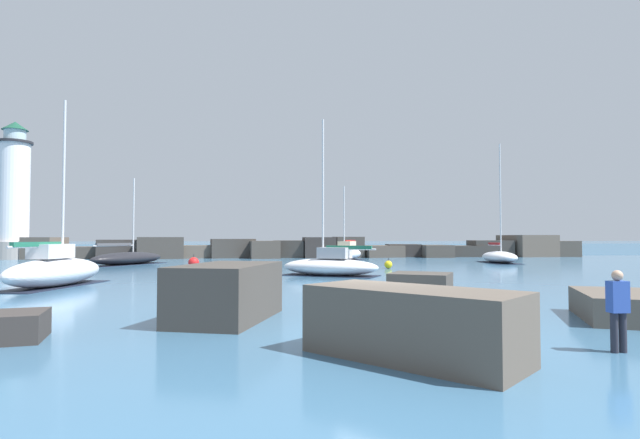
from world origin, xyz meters
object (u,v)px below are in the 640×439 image
(sailboat_moored_1, at_px, (346,253))
(sailboat_moored_4, at_px, (55,270))
(mooring_buoy_far_side, at_px, (194,263))
(sailboat_moored_3, at_px, (499,257))
(lighthouse, at_px, (14,199))
(person_on_rocks, at_px, (618,307))
(sailboat_moored_0, at_px, (128,258))
(mooring_buoy_orange_near, at_px, (388,265))
(sailboat_moored_2, at_px, (330,265))

(sailboat_moored_1, xyz_separation_m, sailboat_moored_4, (-17.63, -24.50, 0.04))
(mooring_buoy_far_side, bearing_deg, sailboat_moored_4, -108.42)
(sailboat_moored_4, bearing_deg, sailboat_moored_3, 30.45)
(lighthouse, relative_size, person_on_rocks, 9.02)
(sailboat_moored_3, height_order, sailboat_moored_4, sailboat_moored_3)
(sailboat_moored_0, relative_size, mooring_buoy_far_side, 7.87)
(person_on_rocks, bearing_deg, lighthouse, 125.09)
(sailboat_moored_1, bearing_deg, person_on_rocks, -92.17)
(sailboat_moored_0, relative_size, mooring_buoy_orange_near, 10.20)
(sailboat_moored_2, bearing_deg, mooring_buoy_orange_near, 50.67)
(sailboat_moored_3, distance_m, mooring_buoy_far_side, 26.05)
(mooring_buoy_orange_near, relative_size, person_on_rocks, 0.48)
(sailboat_moored_3, distance_m, mooring_buoy_orange_near, 13.44)
(person_on_rocks, bearing_deg, sailboat_moored_4, 137.05)
(sailboat_moored_0, bearing_deg, mooring_buoy_orange_near, -20.57)
(lighthouse, xyz_separation_m, person_on_rocks, (32.28, -45.95, -5.35))
(sailboat_moored_1, distance_m, mooring_buoy_far_side, 17.31)
(mooring_buoy_orange_near, xyz_separation_m, mooring_buoy_far_side, (-13.97, 2.20, 0.11))
(mooring_buoy_orange_near, distance_m, person_on_rocks, 26.22)
(sailboat_moored_0, xyz_separation_m, sailboat_moored_2, (14.86, -13.67, 0.08))
(mooring_buoy_orange_near, bearing_deg, lighthouse, 150.14)
(sailboat_moored_2, bearing_deg, sailboat_moored_3, 37.31)
(sailboat_moored_1, bearing_deg, mooring_buoy_far_side, -139.68)
(sailboat_moored_2, relative_size, mooring_buoy_orange_near, 12.10)
(sailboat_moored_4, xyz_separation_m, mooring_buoy_orange_near, (18.40, 11.10, -0.45))
(mooring_buoy_orange_near, bearing_deg, sailboat_moored_2, -129.33)
(sailboat_moored_2, bearing_deg, sailboat_moored_1, 77.61)
(lighthouse, xyz_separation_m, sailboat_moored_4, (16.15, -30.94, -5.49))
(sailboat_moored_3, xyz_separation_m, mooring_buoy_far_side, (-25.67, -4.40, -0.16))
(mooring_buoy_far_side, bearing_deg, sailboat_moored_1, 40.32)
(sailboat_moored_1, relative_size, sailboat_moored_2, 0.79)
(sailboat_moored_2, distance_m, person_on_rocks, 20.12)
(sailboat_moored_1, distance_m, person_on_rocks, 39.54)
(sailboat_moored_0, bearing_deg, sailboat_moored_3, -1.60)
(sailboat_moored_3, xyz_separation_m, person_on_rocks, (-13.97, -32.71, 0.32))
(lighthouse, bearing_deg, sailboat_moored_0, -40.21)
(sailboat_moored_1, height_order, sailboat_moored_2, sailboat_moored_2)
(sailboat_moored_3, bearing_deg, lighthouse, 164.02)
(lighthouse, distance_m, sailboat_moored_3, 48.45)
(sailboat_moored_4, bearing_deg, mooring_buoy_far_side, 71.58)
(sailboat_moored_2, distance_m, sailboat_moored_4, 14.20)
(lighthouse, relative_size, sailboat_moored_4, 1.65)
(sailboat_moored_1, height_order, person_on_rocks, sailboat_moored_1)
(mooring_buoy_far_side, bearing_deg, lighthouse, 139.40)
(sailboat_moored_0, xyz_separation_m, sailboat_moored_3, (31.64, -0.89, 0.03))
(sailboat_moored_4, height_order, person_on_rocks, sailboat_moored_4)
(sailboat_moored_2, xyz_separation_m, mooring_buoy_far_side, (-8.90, 8.39, -0.22))
(lighthouse, height_order, sailboat_moored_2, lighthouse)
(sailboat_moored_2, height_order, person_on_rocks, sailboat_moored_2)
(sailboat_moored_1, distance_m, sailboat_moored_2, 20.06)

